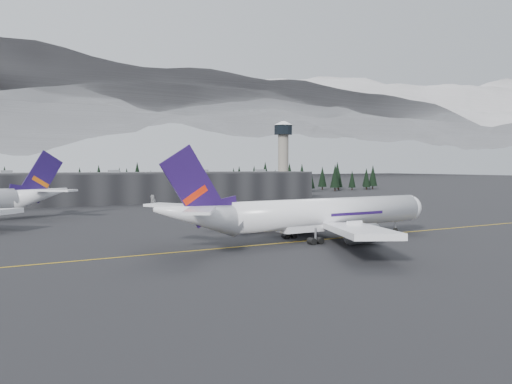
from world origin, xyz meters
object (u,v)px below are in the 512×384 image
terminal (138,187)px  jet_main (308,215)px  control_tower (283,150)px  gse_vehicle_b (153,204)px

terminal → jet_main: bearing=-90.0°
control_tower → gse_vehicle_b: bearing=-159.8°
terminal → gse_vehicle_b: bearing=-92.1°
gse_vehicle_b → jet_main: bearing=-12.4°
jet_main → gse_vehicle_b: jet_main is taller
terminal → jet_main: size_ratio=2.46×
jet_main → terminal: bearing=88.7°
control_tower → gse_vehicle_b: control_tower is taller
terminal → control_tower: size_ratio=4.24×
gse_vehicle_b → terminal: bearing=165.0°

